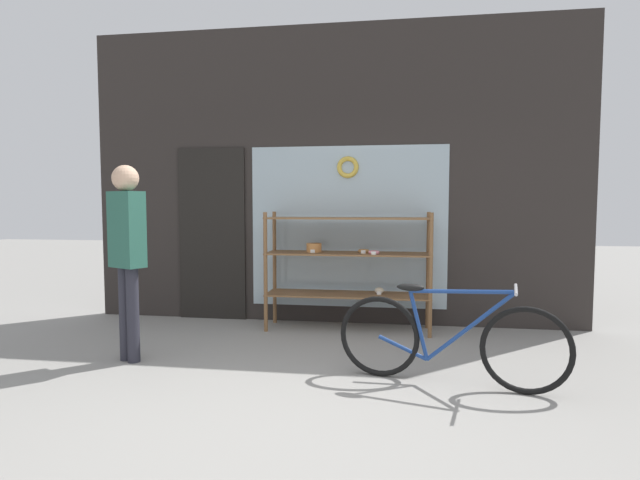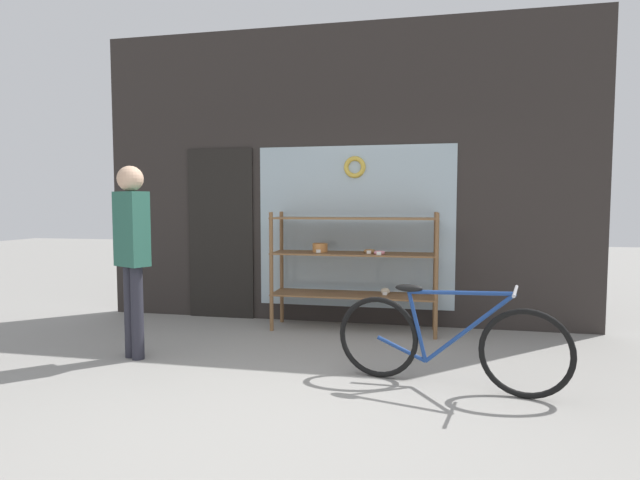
% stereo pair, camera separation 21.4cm
% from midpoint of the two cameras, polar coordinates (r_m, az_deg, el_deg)
% --- Properties ---
extents(ground_plane, '(30.00, 30.00, 0.00)m').
position_cam_midpoint_polar(ground_plane, '(3.60, -6.29, -19.06)').
color(ground_plane, gray).
extents(storefront_facade, '(5.89, 0.13, 3.52)m').
position_cam_midpoint_polar(storefront_facade, '(5.97, -0.05, 6.94)').
color(storefront_facade, '#2D2826').
rests_on(storefront_facade, ground_plane).
extents(display_case, '(1.84, 0.46, 1.33)m').
position_cam_midpoint_polar(display_case, '(5.60, 2.01, -2.09)').
color(display_case, brown).
rests_on(display_case, ground_plane).
extents(bicycle, '(1.75, 0.54, 0.80)m').
position_cam_midpoint_polar(bicycle, '(4.07, 12.94, -11.06)').
color(bicycle, black).
rests_on(bicycle, ground_plane).
extents(pedestrian, '(0.37, 0.30, 1.76)m').
position_cam_midpoint_polar(pedestrian, '(4.81, -22.37, -0.57)').
color(pedestrian, '#282833').
rests_on(pedestrian, ground_plane).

